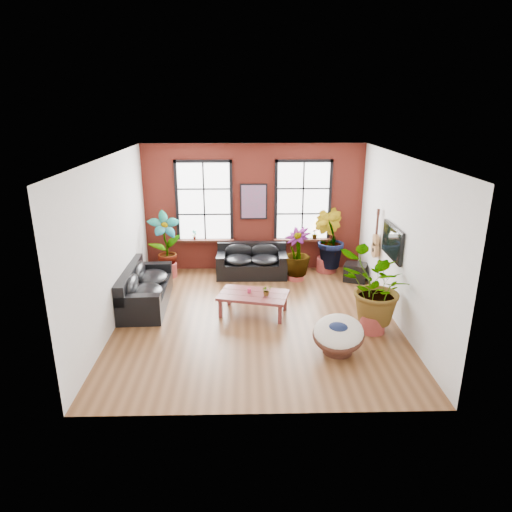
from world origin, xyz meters
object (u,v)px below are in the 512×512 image
Objects in this scene: sofa_back at (252,262)px; coffee_table at (253,296)px; sofa_left at (144,289)px; papasan_chair at (338,334)px.

sofa_back reaches higher than coffee_table.
sofa_left is 1.86× the size of papasan_chair.
papasan_chair is (4.11, -2.25, -0.03)m from sofa_left.
coffee_table is 1.34× the size of papasan_chair.
sofa_left is 1.39× the size of coffee_table.
sofa_back reaches higher than papasan_chair.
sofa_left is at bearing 170.65° from papasan_chair.
sofa_back is 1.53× the size of papasan_chair.
papasan_chair is (1.57, -1.71, -0.05)m from coffee_table.
sofa_left is at bearing -142.46° from sofa_back.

